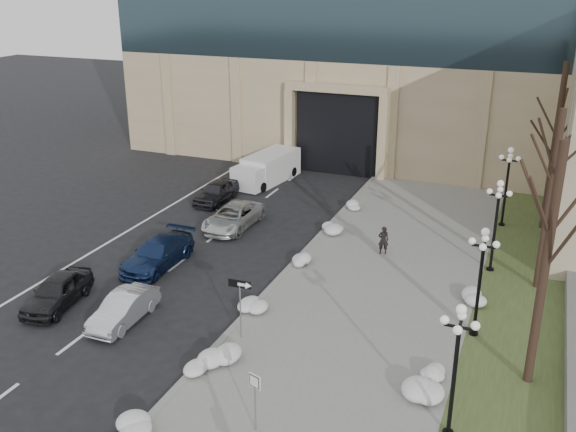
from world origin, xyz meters
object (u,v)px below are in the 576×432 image
(car_a, at_px, (57,291))
(keep_sign, at_px, (255,391))
(car_e, at_px, (216,192))
(pedestrian, at_px, (383,240))
(lamppost_a, at_px, (457,354))
(lamppost_c, at_px, (497,214))
(car_c, at_px, (158,253))
(lamppost_b, at_px, (481,268))
(one_way_sign, at_px, (244,292))
(box_truck, at_px, (267,169))
(car_b, at_px, (124,309))
(lamppost_d, at_px, (508,176))
(car_d, at_px, (233,217))

(car_a, height_order, keep_sign, keep_sign)
(car_a, xyz_separation_m, car_e, (-0.02, 14.89, -0.01))
(car_e, height_order, pedestrian, pedestrian)
(lamppost_a, xyz_separation_m, lamppost_c, (0.00, 13.00, 0.00))
(car_c, height_order, lamppost_a, lamppost_a)
(lamppost_b, bearing_deg, one_way_sign, -156.02)
(keep_sign, bearing_deg, car_a, 178.24)
(box_truck, distance_m, keep_sign, 26.54)
(car_a, bearing_deg, car_b, -10.62)
(car_e, height_order, box_truck, box_truck)
(car_a, height_order, lamppost_d, lamppost_d)
(car_e, distance_m, pedestrian, 12.75)
(car_a, relative_size, lamppost_a, 0.86)
(car_c, bearing_deg, keep_sign, -43.29)
(keep_sign, bearing_deg, lamppost_c, 88.03)
(car_e, bearing_deg, lamppost_a, -43.63)
(car_e, bearing_deg, car_c, -78.29)
(lamppost_a, relative_size, lamppost_c, 1.00)
(pedestrian, height_order, lamppost_d, lamppost_d)
(car_a, relative_size, lamppost_b, 0.86)
(keep_sign, relative_size, lamppost_b, 0.47)
(lamppost_a, xyz_separation_m, lamppost_b, (0.00, 6.50, 0.00))
(lamppost_a, height_order, lamppost_c, same)
(lamppost_d, bearing_deg, lamppost_c, -90.00)
(car_a, bearing_deg, lamppost_c, 22.66)
(pedestrian, bearing_deg, car_b, 30.44)
(car_c, distance_m, car_e, 9.89)
(lamppost_b, bearing_deg, car_d, 154.16)
(pedestrian, height_order, lamppost_c, lamppost_c)
(car_d, height_order, one_way_sign, one_way_sign)
(car_e, height_order, lamppost_b, lamppost_b)
(car_c, bearing_deg, box_truck, 93.17)
(keep_sign, bearing_deg, lamppost_d, 93.93)
(car_b, bearing_deg, lamppost_d, 50.14)
(car_b, height_order, box_truck, box_truck)
(box_truck, distance_m, lamppost_b, 22.66)
(car_e, xyz_separation_m, box_truck, (1.29, 5.15, 0.25))
(lamppost_b, bearing_deg, lamppost_c, 90.00)
(car_c, height_order, one_way_sign, one_way_sign)
(car_b, relative_size, keep_sign, 1.72)
(lamppost_d, bearing_deg, lamppost_a, -90.00)
(car_d, height_order, lamppost_c, lamppost_c)
(car_b, bearing_deg, lamppost_a, -9.98)
(one_way_sign, bearing_deg, car_b, -176.88)
(car_e, distance_m, lamppost_c, 18.08)
(box_truck, height_order, keep_sign, keep_sign)
(car_d, distance_m, lamppost_a, 19.89)
(box_truck, bearing_deg, lamppost_a, -46.13)
(car_d, xyz_separation_m, pedestrian, (9.01, -0.59, 0.22))
(car_b, distance_m, pedestrian, 13.69)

